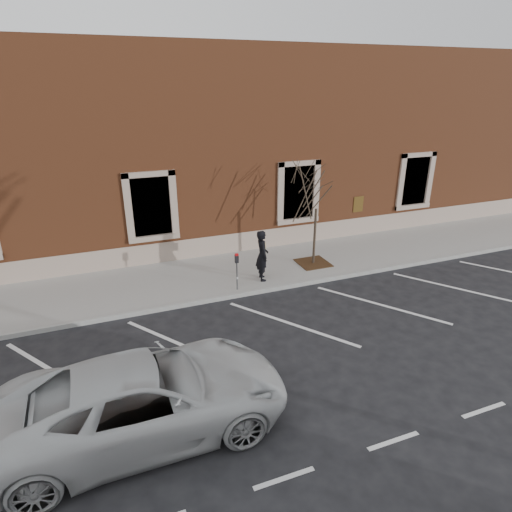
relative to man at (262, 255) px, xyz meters
name	(u,v)px	position (x,y,z in m)	size (l,w,h in m)	color
ground	(262,292)	(-0.26, -0.67, -1.06)	(120.00, 120.00, 0.00)	#28282B
sidewalk_near	(245,270)	(-0.26, 1.08, -0.98)	(40.00, 3.50, 0.15)	gray
curb_near	(263,291)	(-0.26, -0.72, -0.98)	(40.00, 0.12, 0.15)	#9E9E99
parking_stripes	(290,323)	(-0.26, -2.87, -1.05)	(28.00, 4.40, 0.01)	silver
building_civic	(200,144)	(-0.26, 7.07, 2.94)	(40.00, 8.62, 8.00)	brown
man	(262,255)	(0.00, 0.00, 0.00)	(0.66, 0.43, 1.81)	black
parking_meter	(237,265)	(-1.09, -0.46, 0.00)	(0.12, 0.09, 1.30)	#595B60
tree_grate	(313,263)	(2.37, 0.61, -0.89)	(1.17, 1.17, 0.03)	#472E16
sapling	(317,193)	(2.37, 0.61, 1.86)	(2.37, 2.37, 3.95)	#3F3026
white_truck	(147,397)	(-4.74, -5.55, -0.26)	(2.66, 5.76, 1.60)	silver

